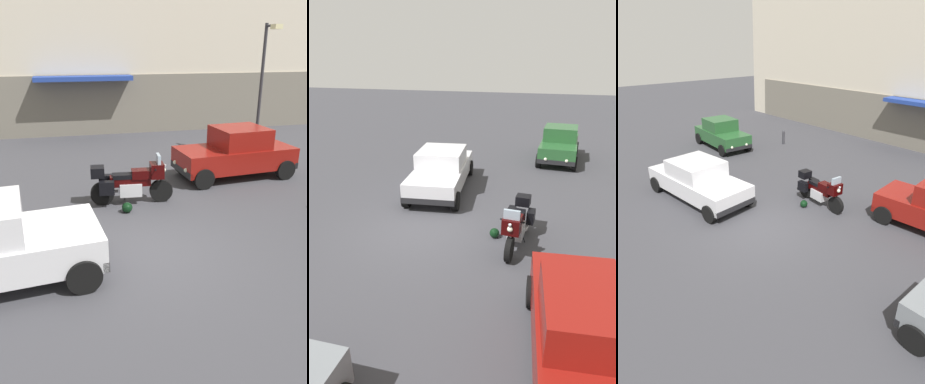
{
  "view_description": "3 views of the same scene",
  "coord_description": "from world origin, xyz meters",
  "views": [
    {
      "loc": [
        -1.49,
        -6.99,
        4.09
      ],
      "look_at": [
        0.36,
        0.83,
        1.03
      ],
      "focal_mm": 36.0,
      "sensor_mm": 36.0,
      "label": 1
    },
    {
      "loc": [
        8.29,
        3.42,
        4.8
      ],
      "look_at": [
        -0.46,
        1.09,
        1.12
      ],
      "focal_mm": 31.53,
      "sensor_mm": 36.0,
      "label": 2
    },
    {
      "loc": [
        7.3,
        -5.66,
        5.68
      ],
      "look_at": [
        0.03,
        0.49,
        1.16
      ],
      "focal_mm": 30.03,
      "sensor_mm": 36.0,
      "label": 3
    }
  ],
  "objects": [
    {
      "name": "car_sedan_far",
      "position": [
        -3.24,
        -0.46,
        0.78
      ],
      "size": [
        4.7,
        2.34,
        1.56
      ],
      "rotation": [
        0.0,
        0.0,
        3.25
      ],
      "color": "silver",
      "rests_on": "ground"
    },
    {
      "name": "ground_plane",
      "position": [
        0.0,
        0.0,
        0.0
      ],
      "size": [
        80.0,
        80.0,
        0.0
      ],
      "primitive_type": "plane",
      "color": "#38383D"
    },
    {
      "name": "bollard_curbside",
      "position": [
        -6.55,
        7.0,
        0.44
      ],
      "size": [
        0.16,
        0.16,
        0.83
      ],
      "color": "#333338",
      "rests_on": "ground"
    },
    {
      "name": "car_wagon_end",
      "position": [
        -8.39,
        3.86,
        0.81
      ],
      "size": [
        3.96,
        2.01,
        1.64
      ],
      "rotation": [
        0.0,
        0.0,
        -0.07
      ],
      "color": "#235128",
      "rests_on": "ground"
    },
    {
      "name": "helmet",
      "position": [
        -0.04,
        2.14,
        0.14
      ],
      "size": [
        0.28,
        0.28,
        0.28
      ],
      "primitive_type": "sphere",
      "color": "black",
      "rests_on": "ground"
    },
    {
      "name": "motorcycle",
      "position": [
        0.16,
        2.76,
        0.62
      ],
      "size": [
        2.26,
        0.81,
        1.36
      ],
      "rotation": [
        0.0,
        0.0,
        -0.08
      ],
      "color": "black",
      "rests_on": "ground"
    }
  ]
}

